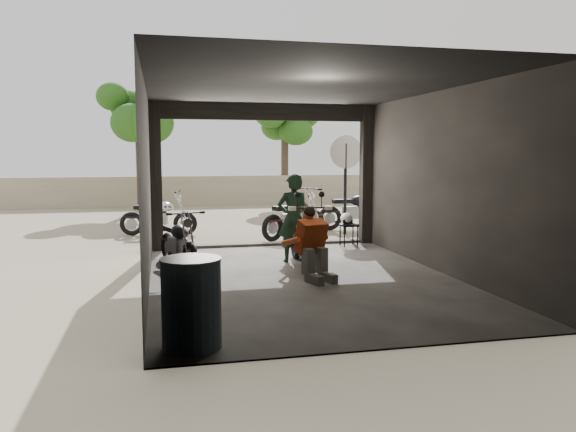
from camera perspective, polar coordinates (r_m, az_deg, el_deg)
name	(u,v)px	position (r m, az deg, el deg)	size (l,w,h in m)	color
ground	(303,280)	(9.49, 1.50, -6.48)	(80.00, 80.00, 0.00)	#7A6D56
garage	(295,201)	(9.81, 0.73, 1.52)	(7.00, 7.13, 3.20)	#2D2B28
boundary_wall	(218,190)	(23.12, -7.12, 2.59)	(18.00, 0.30, 1.20)	gray
tree_left	(138,102)	(21.55, -14.96, 11.17)	(2.20, 2.20, 5.60)	#382B1E
tree_right	(285,118)	(23.56, -0.33, 9.91)	(2.20, 2.20, 5.00)	#382B1E
main_bike	(303,235)	(10.50, 1.58, -1.92)	(0.73, 1.79, 1.19)	beige
left_bike	(178,238)	(10.62, -11.11, -2.25)	(0.65, 1.59, 1.08)	black
outside_bike_a	(158,213)	(14.78, -13.05, 0.29)	(0.71, 1.72, 1.16)	black
outside_bike_b	(294,214)	(13.89, 0.66, 0.24)	(0.76, 1.84, 1.25)	#370D0F
outside_bike_c	(356,207)	(15.63, 6.91, 0.92)	(0.77, 1.88, 1.27)	black
rider	(293,219)	(10.81, 0.52, -0.27)	(0.63, 0.41, 1.72)	black
mechanic	(315,246)	(9.23, 2.74, -3.06)	(0.61, 0.82, 1.19)	#B14417
stool	(349,228)	(12.77, 6.20, -1.18)	(0.37, 0.37, 0.51)	black
helmet	(346,219)	(12.73, 5.96, -0.25)	(0.28, 0.29, 0.26)	silver
oil_drum	(192,305)	(6.18, -9.77, -8.86)	(0.64, 0.64, 0.99)	#374E5D
sign_post	(346,167)	(14.62, 5.88, 4.96)	(0.86, 0.08, 2.58)	black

